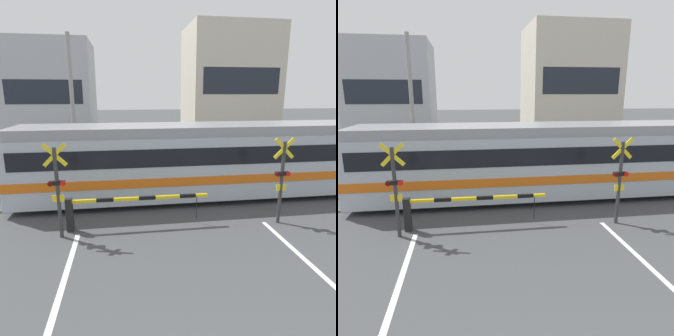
% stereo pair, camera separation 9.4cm
% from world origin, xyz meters
% --- Properties ---
extents(rail_track_near, '(50.00, 0.10, 0.08)m').
position_xyz_m(rail_track_near, '(0.00, 9.75, 0.04)').
color(rail_track_near, '#6B6051').
rests_on(rail_track_near, ground_plane).
extents(rail_track_far, '(50.00, 0.10, 0.08)m').
position_xyz_m(rail_track_far, '(0.00, 11.18, 0.04)').
color(rail_track_far, '#6B6051').
rests_on(rail_track_far, ground_plane).
extents(commuter_train, '(14.44, 2.78, 2.96)m').
position_xyz_m(commuter_train, '(1.56, 10.47, 1.59)').
color(commuter_train, '#ADB7C1').
rests_on(commuter_train, ground_plane).
extents(crossing_barrier_near, '(4.44, 0.20, 1.05)m').
position_xyz_m(crossing_barrier_near, '(-1.98, 7.86, 0.76)').
color(crossing_barrier_near, black).
rests_on(crossing_barrier_near, ground_plane).
extents(crossing_barrier_far, '(4.44, 0.20, 1.05)m').
position_xyz_m(crossing_barrier_far, '(1.98, 13.70, 0.76)').
color(crossing_barrier_far, black).
rests_on(crossing_barrier_far, ground_plane).
extents(crossing_signal_left, '(0.68, 0.15, 2.83)m').
position_xyz_m(crossing_signal_left, '(-3.43, 7.48, 1.55)').
color(crossing_signal_left, '#333333').
rests_on(crossing_signal_left, ground_plane).
extents(crossing_signal_right, '(0.68, 0.15, 2.83)m').
position_xyz_m(crossing_signal_right, '(3.43, 7.48, 1.55)').
color(crossing_signal_right, '#333333').
rests_on(crossing_signal_right, ground_plane).
extents(building_left_of_street, '(5.79, 5.40, 7.72)m').
position_xyz_m(building_left_of_street, '(-6.47, 22.54, 3.86)').
color(building_left_of_street, '#B2B7BC').
rests_on(building_left_of_street, ground_plane).
extents(building_right_of_street, '(6.67, 5.40, 9.12)m').
position_xyz_m(building_right_of_street, '(6.91, 22.54, 4.56)').
color(building_right_of_street, beige).
rests_on(building_right_of_street, ground_plane).
extents(utility_pole_streetside, '(0.22, 0.22, 7.24)m').
position_xyz_m(utility_pole_streetside, '(-4.18, 16.20, 3.62)').
color(utility_pole_streetside, gray).
rests_on(utility_pole_streetside, ground_plane).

